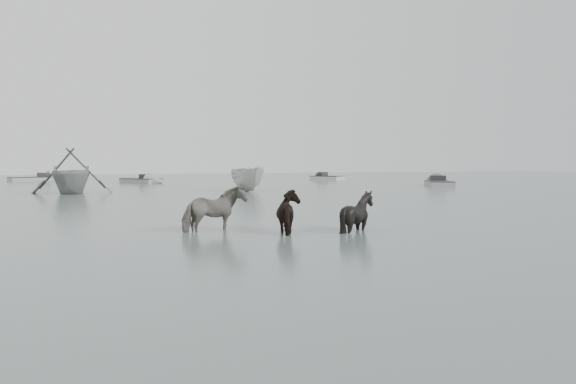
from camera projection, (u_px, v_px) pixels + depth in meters
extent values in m
plane|color=#51615C|center=(396.00, 239.00, 12.93)|extent=(140.00, 140.00, 0.00)
imported|color=black|center=(214.00, 204.00, 14.35)|extent=(1.78, 1.16, 1.39)
imported|color=black|center=(293.00, 206.00, 14.15)|extent=(1.31, 1.46, 1.31)
imported|color=black|center=(357.00, 203.00, 14.42)|extent=(1.43, 1.31, 1.42)
imported|color=gray|center=(72.00, 169.00, 31.37)|extent=(4.84, 5.47, 2.68)
imported|color=#B9B9B4|center=(248.00, 178.00, 33.51)|extent=(1.70, 4.24, 1.62)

